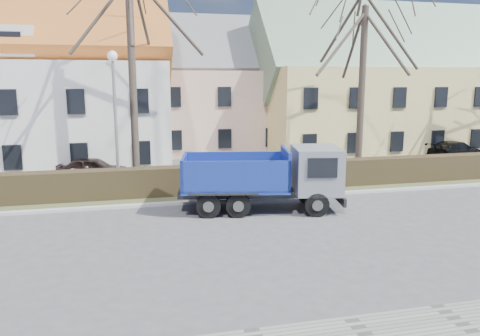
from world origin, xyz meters
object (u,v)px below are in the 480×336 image
object	(u,v)px
dump_truck	(256,178)
parked_car_b	(454,151)
streetlight	(116,124)
parked_car_a	(93,169)

from	to	relation	value
dump_truck	parked_car_b	distance (m)	17.72
streetlight	parked_car_a	xyz separation A→B (m)	(-1.35, 3.46, -2.65)
streetlight	parked_car_b	distance (m)	21.69
parked_car_b	streetlight	bearing A→B (deg)	77.00
dump_truck	streetlight	xyz separation A→B (m)	(-5.44, 4.02, 1.94)
dump_truck	parked_car_a	bearing A→B (deg)	143.50
dump_truck	parked_car_a	world-z (taller)	dump_truck
dump_truck	parked_car_b	world-z (taller)	dump_truck
parked_car_a	parked_car_b	world-z (taller)	parked_car_b
streetlight	dump_truck	bearing A→B (deg)	-36.46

